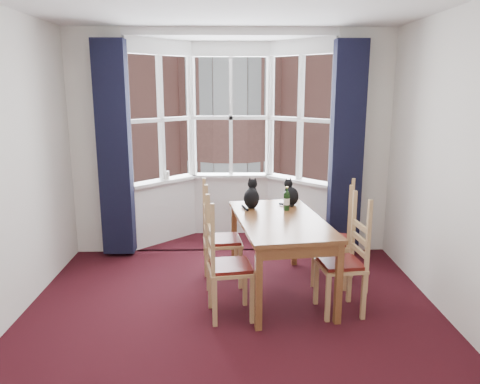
{
  "coord_description": "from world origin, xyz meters",
  "views": [
    {
      "loc": [
        -0.01,
        -3.62,
        2.12
      ],
      "look_at": [
        0.09,
        1.05,
        1.05
      ],
      "focal_mm": 35.0,
      "sensor_mm": 36.0,
      "label": 1
    }
  ],
  "objects_px": {
    "chair_right_far": "(341,242)",
    "candle_tall": "(167,175)",
    "dining_table": "(280,227)",
    "wine_bottle": "(287,200)",
    "cat_left": "(252,196)",
    "chair_left_far": "(214,242)",
    "chair_right_near": "(350,264)",
    "cat_right": "(291,195)",
    "chair_left_near": "(221,269)"
  },
  "relations": [
    {
      "from": "chair_right_far",
      "to": "candle_tall",
      "type": "bearing_deg",
      "value": 144.48
    },
    {
      "from": "dining_table",
      "to": "wine_bottle",
      "type": "distance_m",
      "value": 0.38
    },
    {
      "from": "cat_left",
      "to": "wine_bottle",
      "type": "height_order",
      "value": "cat_left"
    },
    {
      "from": "chair_left_far",
      "to": "wine_bottle",
      "type": "relative_size",
      "value": 3.53
    },
    {
      "from": "chair_right_near",
      "to": "chair_right_far",
      "type": "xyz_separation_m",
      "value": [
        0.07,
        0.65,
        0.0
      ]
    },
    {
      "from": "chair_right_near",
      "to": "chair_right_far",
      "type": "distance_m",
      "value": 0.65
    },
    {
      "from": "chair_left_far",
      "to": "chair_right_near",
      "type": "height_order",
      "value": "same"
    },
    {
      "from": "dining_table",
      "to": "chair_right_far",
      "type": "height_order",
      "value": "chair_right_far"
    },
    {
      "from": "chair_left_far",
      "to": "chair_right_far",
      "type": "bearing_deg",
      "value": -1.44
    },
    {
      "from": "dining_table",
      "to": "candle_tall",
      "type": "xyz_separation_m",
      "value": [
        -1.36,
        1.68,
        0.22
      ]
    },
    {
      "from": "chair_left_far",
      "to": "chair_right_far",
      "type": "height_order",
      "value": "same"
    },
    {
      "from": "chair_right_far",
      "to": "cat_right",
      "type": "height_order",
      "value": "cat_right"
    },
    {
      "from": "dining_table",
      "to": "chair_left_near",
      "type": "xyz_separation_m",
      "value": [
        -0.6,
        -0.51,
        -0.24
      ]
    },
    {
      "from": "cat_left",
      "to": "dining_table",
      "type": "bearing_deg",
      "value": -57.65
    },
    {
      "from": "chair_right_near",
      "to": "wine_bottle",
      "type": "distance_m",
      "value": 1.0
    },
    {
      "from": "chair_right_far",
      "to": "cat_right",
      "type": "xyz_separation_m",
      "value": [
        -0.51,
        0.33,
        0.45
      ]
    },
    {
      "from": "chair_left_far",
      "to": "cat_right",
      "type": "relative_size",
      "value": 3.01
    },
    {
      "from": "dining_table",
      "to": "chair_right_near",
      "type": "bearing_deg",
      "value": -34.64
    },
    {
      "from": "chair_right_near",
      "to": "wine_bottle",
      "type": "bearing_deg",
      "value": 125.21
    },
    {
      "from": "chair_left_near",
      "to": "chair_left_far",
      "type": "xyz_separation_m",
      "value": [
        -0.08,
        0.76,
        0.0
      ]
    },
    {
      "from": "chair_right_far",
      "to": "dining_table",
      "type": "bearing_deg",
      "value": -162.23
    },
    {
      "from": "chair_right_far",
      "to": "candle_tall",
      "type": "xyz_separation_m",
      "value": [
        -2.04,
        1.46,
        0.46
      ]
    },
    {
      "from": "chair_left_far",
      "to": "candle_tall",
      "type": "distance_m",
      "value": 1.64
    },
    {
      "from": "chair_right_near",
      "to": "cat_left",
      "type": "relative_size",
      "value": 2.75
    },
    {
      "from": "chair_left_near",
      "to": "cat_right",
      "type": "bearing_deg",
      "value": 53.71
    },
    {
      "from": "cat_right",
      "to": "candle_tall",
      "type": "bearing_deg",
      "value": 143.67
    },
    {
      "from": "wine_bottle",
      "to": "cat_left",
      "type": "bearing_deg",
      "value": 162.16
    },
    {
      "from": "chair_left_far",
      "to": "candle_tall",
      "type": "bearing_deg",
      "value": 115.41
    },
    {
      "from": "chair_right_far",
      "to": "candle_tall",
      "type": "height_order",
      "value": "candle_tall"
    },
    {
      "from": "chair_right_far",
      "to": "candle_tall",
      "type": "distance_m",
      "value": 2.55
    },
    {
      "from": "cat_left",
      "to": "wine_bottle",
      "type": "bearing_deg",
      "value": -17.84
    },
    {
      "from": "chair_right_near",
      "to": "cat_left",
      "type": "xyz_separation_m",
      "value": [
        -0.89,
        0.85,
        0.46
      ]
    },
    {
      "from": "dining_table",
      "to": "cat_left",
      "type": "relative_size",
      "value": 4.94
    },
    {
      "from": "cat_right",
      "to": "cat_left",
      "type": "bearing_deg",
      "value": -164.83
    },
    {
      "from": "chair_left_near",
      "to": "cat_left",
      "type": "height_order",
      "value": "cat_left"
    },
    {
      "from": "chair_left_near",
      "to": "cat_right",
      "type": "xyz_separation_m",
      "value": [
        0.78,
        1.06,
        0.45
      ]
    },
    {
      "from": "chair_right_far",
      "to": "cat_left",
      "type": "xyz_separation_m",
      "value": [
        -0.96,
        0.21,
        0.46
      ]
    },
    {
      "from": "chair_left_near",
      "to": "candle_tall",
      "type": "relative_size",
      "value": 7.7
    },
    {
      "from": "chair_left_far",
      "to": "cat_right",
      "type": "bearing_deg",
      "value": 18.93
    },
    {
      "from": "chair_right_near",
      "to": "cat_right",
      "type": "xyz_separation_m",
      "value": [
        -0.44,
        0.98,
        0.45
      ]
    },
    {
      "from": "cat_right",
      "to": "wine_bottle",
      "type": "distance_m",
      "value": 0.25
    },
    {
      "from": "dining_table",
      "to": "cat_left",
      "type": "height_order",
      "value": "cat_left"
    },
    {
      "from": "chair_left_near",
      "to": "cat_right",
      "type": "height_order",
      "value": "cat_right"
    },
    {
      "from": "chair_left_near",
      "to": "chair_right_far",
      "type": "bearing_deg",
      "value": 29.57
    },
    {
      "from": "chair_right_far",
      "to": "wine_bottle",
      "type": "height_order",
      "value": "wine_bottle"
    },
    {
      "from": "wine_bottle",
      "to": "chair_right_near",
      "type": "bearing_deg",
      "value": -54.79
    },
    {
      "from": "chair_left_near",
      "to": "chair_right_far",
      "type": "height_order",
      "value": "same"
    },
    {
      "from": "chair_left_far",
      "to": "cat_left",
      "type": "height_order",
      "value": "cat_left"
    },
    {
      "from": "cat_left",
      "to": "chair_right_near",
      "type": "bearing_deg",
      "value": -43.86
    },
    {
      "from": "chair_left_near",
      "to": "cat_right",
      "type": "distance_m",
      "value": 1.39
    }
  ]
}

